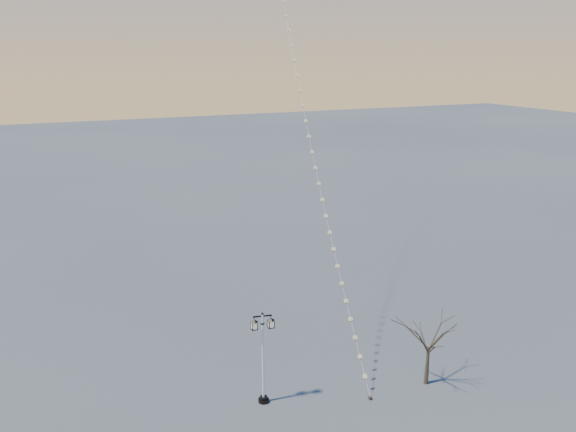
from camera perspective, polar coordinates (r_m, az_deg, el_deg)
ground at (r=33.06m, az=5.01°, el=-18.77°), size 300.00×300.00×0.00m
street_lamp at (r=31.90m, az=-2.54°, el=-13.66°), size 1.38×0.66×5.49m
bare_tree at (r=34.49m, az=14.05°, el=-11.78°), size 2.62×2.62×4.35m
kite_train at (r=44.70m, az=0.92°, el=17.81°), size 7.10×34.49×40.62m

